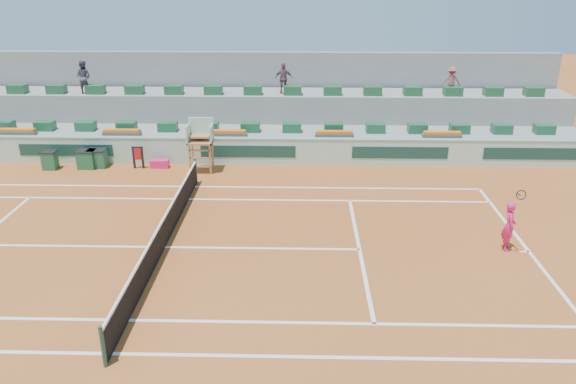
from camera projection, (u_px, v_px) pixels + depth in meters
name	position (u px, v px, depth m)	size (l,w,h in m)	color
ground	(165.00, 247.00, 18.46)	(90.00, 90.00, 0.00)	#9C4B1E
seating_tier_lower	(213.00, 138.00, 28.16)	(36.00, 4.00, 1.20)	gray
seating_tier_upper	(217.00, 116.00, 29.39)	(36.00, 2.40, 2.60)	gray
stadium_back_wall	(220.00, 93.00, 30.53)	(36.00, 0.40, 4.40)	gray
player_bag	(160.00, 164.00, 25.73)	(0.83, 0.37, 0.37)	#F01F6C
spectator_left	(83.00, 77.00, 28.27)	(0.80, 0.62, 1.64)	#494854
spectator_mid	(284.00, 78.00, 28.20)	(0.89, 0.37, 1.53)	#6B4756
spectator_right	(451.00, 81.00, 28.03)	(0.90, 0.52, 1.39)	#994C54
court_lines	(165.00, 247.00, 18.46)	(23.89, 11.09, 0.01)	white
tennis_net	(163.00, 233.00, 18.26)	(0.10, 11.97, 1.10)	black
advertising_hoarding	(206.00, 151.00, 26.11)	(36.00, 0.34, 1.26)	#A9D4BC
umpire_chair	(201.00, 138.00, 24.84)	(1.10, 0.90, 2.40)	#A06A3C
seat_row_lower	(209.00, 127.00, 27.02)	(32.90, 0.60, 0.44)	#1B5230
seat_row_upper	(213.00, 90.00, 28.26)	(32.90, 0.60, 0.44)	#1B5230
flower_planters	(175.00, 133.00, 26.35)	(26.80, 0.36, 0.28)	#4F4F4F
drink_cooler_a	(98.00, 158.00, 25.73)	(0.82, 0.71, 0.84)	#1B5333
drink_cooler_b	(87.00, 159.00, 25.61)	(0.81, 0.70, 0.84)	#1B5333
drink_cooler_c	(50.00, 160.00, 25.46)	(0.64, 0.55, 0.84)	#1B5333
towel_rack	(138.00, 156.00, 25.49)	(0.51, 0.09, 1.03)	black
tennis_player	(509.00, 226.00, 18.05)	(0.48, 0.89, 2.28)	#F01F6C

